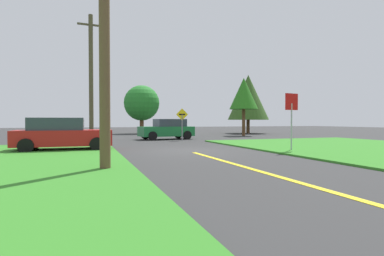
% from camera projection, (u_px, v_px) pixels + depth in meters
% --- Properties ---
extents(ground_plane, '(120.00, 120.00, 0.00)m').
position_uv_depth(ground_plane, '(187.00, 151.00, 15.09)').
color(ground_plane, '#323232').
extents(lane_stripe_center, '(0.20, 14.00, 0.01)m').
position_uv_depth(lane_stripe_center, '(291.00, 180.00, 7.55)').
color(lane_stripe_center, yellow).
rests_on(lane_stripe_center, ground).
extents(stop_sign, '(0.79, 0.15, 2.78)m').
position_uv_depth(stop_sign, '(292.00, 110.00, 14.70)').
color(stop_sign, '#9EA0A8').
rests_on(stop_sign, ground).
extents(car_approaching_junction, '(4.42, 2.40, 1.62)m').
position_uv_depth(car_approaching_junction, '(167.00, 129.00, 24.56)').
color(car_approaching_junction, '#196B33').
rests_on(car_approaching_junction, ground).
extents(parked_car_near_building, '(4.55, 2.02, 1.62)m').
position_uv_depth(parked_car_near_building, '(62.00, 134.00, 15.04)').
color(parked_car_near_building, red).
rests_on(parked_car_near_building, ground).
extents(utility_pole_near, '(1.76, 0.62, 7.35)m').
position_uv_depth(utility_pole_near, '(104.00, 41.00, 8.94)').
color(utility_pole_near, brown).
rests_on(utility_pole_near, ground).
extents(utility_pole_mid, '(1.80, 0.30, 8.98)m').
position_uv_depth(utility_pole_mid, '(91.00, 77.00, 21.75)').
color(utility_pole_mid, '#4E462F').
rests_on(utility_pole_mid, ground).
extents(direction_sign, '(0.90, 0.14, 2.41)m').
position_uv_depth(direction_sign, '(182.00, 121.00, 22.94)').
color(direction_sign, slate).
rests_on(direction_sign, ground).
extents(oak_tree_left, '(2.83, 2.83, 5.75)m').
position_uv_depth(oak_tree_left, '(244.00, 94.00, 30.38)').
color(oak_tree_left, brown).
rests_on(oak_tree_left, ground).
extents(pine_tree_center, '(4.79, 4.79, 6.89)m').
position_uv_depth(pine_tree_center, '(248.00, 97.00, 36.05)').
color(pine_tree_center, brown).
rests_on(pine_tree_center, ground).
extents(oak_tree_right, '(4.12, 4.12, 5.63)m').
position_uv_depth(oak_tree_right, '(142.00, 103.00, 35.82)').
color(oak_tree_right, brown).
rests_on(oak_tree_right, ground).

